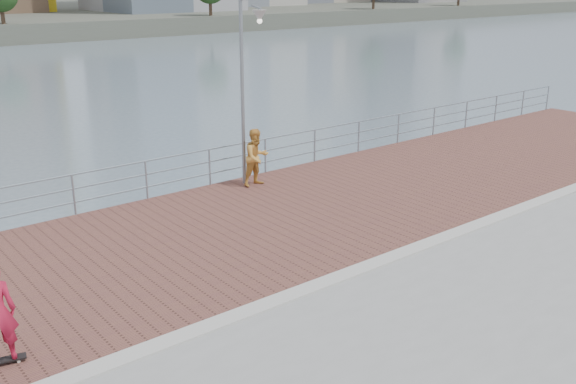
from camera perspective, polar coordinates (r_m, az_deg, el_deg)
water at (r=14.46m, az=5.12°, el=-14.52°), size 400.00×400.00×0.00m
brick_lane at (r=16.03m, az=-3.58°, el=-2.96°), size 40.00×6.80×0.02m
curb at (r=13.47m, az=5.36°, el=-7.25°), size 40.00×0.40×0.06m
guardrail at (r=18.55m, az=-9.69°, el=2.04°), size 39.06×0.06×1.13m
street_lamp at (r=18.20m, az=-3.43°, el=11.92°), size 0.39×1.13×5.33m
skateboard at (r=11.47m, az=-23.99°, el=-13.52°), size 0.72×0.34×0.08m
bystander at (r=18.84m, az=-2.81°, el=3.10°), size 0.86×0.69×1.70m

